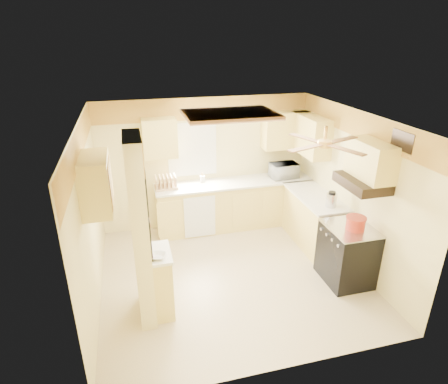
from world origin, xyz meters
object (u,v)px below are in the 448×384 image
object	(u,v)px
stove	(347,254)
dutch_oven	(356,223)
microwave	(284,171)
kettle	(331,200)
bowl	(158,256)

from	to	relation	value
stove	dutch_oven	xyz separation A→B (m)	(0.03, -0.06, 0.55)
stove	microwave	distance (m)	2.22
dutch_oven	stove	bearing A→B (deg)	118.27
kettle	microwave	bearing A→B (deg)	98.72
stove	microwave	world-z (taller)	microwave
microwave	kettle	distance (m)	1.46
microwave	bowl	distance (m)	3.49
bowl	kettle	bearing A→B (deg)	15.84
bowl	kettle	xyz separation A→B (m)	(2.88, 0.82, 0.10)
microwave	dutch_oven	distance (m)	2.19
bowl	dutch_oven	xyz separation A→B (m)	(2.86, 0.08, 0.05)
stove	microwave	bearing A→B (deg)	94.69
stove	kettle	xyz separation A→B (m)	(0.05, 0.68, 0.60)
stove	bowl	world-z (taller)	bowl
stove	bowl	xyz separation A→B (m)	(-2.83, -0.13, 0.50)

